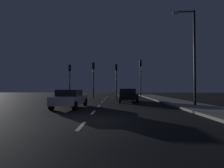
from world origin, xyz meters
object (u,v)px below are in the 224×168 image
traffic_signal_far_right (141,72)px  traffic_signal_center_left (93,73)px  car_stopped_ahead (127,95)px  traffic_signal_far_left (70,75)px  car_adjacent_lane (70,98)px  street_lamp_right (191,49)px  traffic_signal_center_right (116,74)px

traffic_signal_far_right → traffic_signal_center_left: bearing=-180.0°
car_stopped_ahead → traffic_signal_far_right: bearing=66.3°
traffic_signal_far_left → car_adjacent_lane: (2.96, -11.01, -2.63)m
traffic_signal_far_right → car_adjacent_lane: (-7.01, -11.01, -3.05)m
street_lamp_right → car_stopped_ahead: bearing=135.1°
car_adjacent_lane → traffic_signal_far_left: bearing=105.0°
street_lamp_right → traffic_signal_center_left: bearing=132.4°
car_adjacent_lane → car_stopped_ahead: bearing=50.8°
traffic_signal_far_right → car_adjacent_lane: size_ratio=1.27×
traffic_signal_far_right → car_stopped_ahead: bearing=-113.7°
traffic_signal_far_left → street_lamp_right: 16.17m
traffic_signal_center_right → street_lamp_right: bearing=-59.3°
traffic_signal_center_left → car_adjacent_lane: (-0.39, -11.01, -2.83)m
traffic_signal_center_left → street_lamp_right: street_lamp_right is taller
traffic_signal_far_left → traffic_signal_far_right: bearing=0.0°
traffic_signal_center_left → street_lamp_right: bearing=-47.6°
traffic_signal_far_left → car_stopped_ahead: 9.64m
traffic_signal_far_right → car_stopped_ahead: (-2.30, -5.22, -3.03)m
traffic_signal_far_right → street_lamp_right: (2.59, -10.10, 0.89)m
traffic_signal_center_right → car_adjacent_lane: 11.89m
traffic_signal_center_right → street_lamp_right: 11.81m
traffic_signal_center_right → traffic_signal_far_right: bearing=0.0°
traffic_signal_far_left → traffic_signal_far_right: size_ratio=0.88×
traffic_signal_center_left → traffic_signal_center_right: (3.22, -0.00, -0.14)m
traffic_signal_far_right → street_lamp_right: 10.46m
traffic_signal_center_right → car_stopped_ahead: traffic_signal_center_right is taller
traffic_signal_center_left → car_stopped_ahead: size_ratio=1.11×
traffic_signal_center_right → traffic_signal_far_right: size_ratio=0.89×
car_adjacent_lane → street_lamp_right: bearing=5.4°
traffic_signal_center_left → street_lamp_right: size_ratio=0.65×
traffic_signal_far_left → street_lamp_right: size_ratio=0.61×
traffic_signal_far_left → traffic_signal_center_right: size_ratio=0.98×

